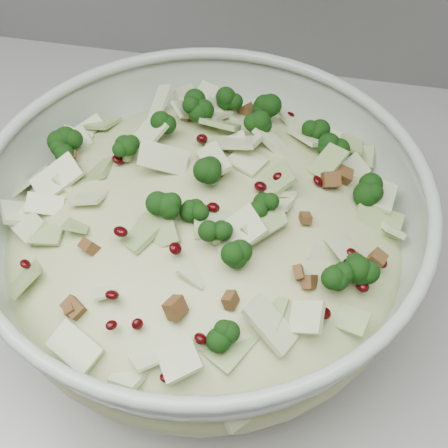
% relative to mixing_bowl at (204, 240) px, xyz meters
% --- Properties ---
extents(mixing_bowl, '(0.48, 0.48, 0.15)m').
position_rel_mixing_bowl_xyz_m(mixing_bowl, '(0.00, 0.00, 0.00)').
color(mixing_bowl, '#ABBCAB').
rests_on(mixing_bowl, counter).
extents(salad, '(0.43, 0.43, 0.15)m').
position_rel_mixing_bowl_xyz_m(salad, '(-0.00, 0.00, 0.02)').
color(salad, beige).
rests_on(salad, mixing_bowl).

